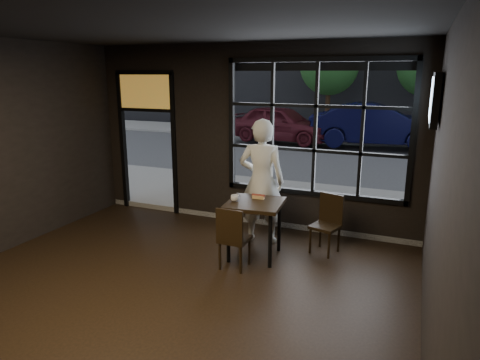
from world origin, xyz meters
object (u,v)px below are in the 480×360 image
at_px(man, 262,181).
at_px(navy_car, 376,125).
at_px(chair_near, 235,237).
at_px(cafe_table, 255,229).

height_order(man, navy_car, man).
bearing_deg(man, navy_car, -103.68).
height_order(chair_near, man, man).
height_order(cafe_table, navy_car, navy_car).
distance_m(chair_near, man, 1.21).
distance_m(cafe_table, man, 0.86).
bearing_deg(navy_car, chair_near, 167.95).
xyz_separation_m(cafe_table, man, (-0.12, 0.63, 0.57)).
relative_size(cafe_table, chair_near, 0.95).
bearing_deg(man, cafe_table, 92.21).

